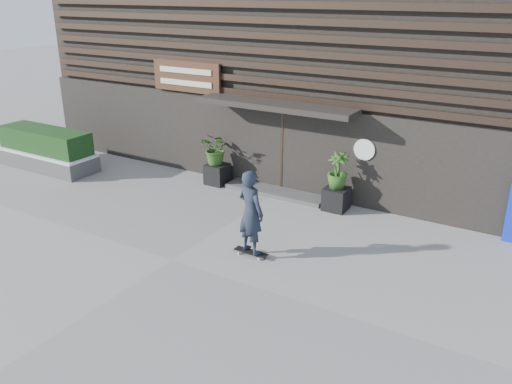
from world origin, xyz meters
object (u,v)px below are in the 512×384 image
Objects in this scene: raised_bed at (48,160)px; skateboarder at (251,212)px; planter_pot_left at (217,174)px; planter_pot_right at (336,199)px.

raised_bed is 8.98m from skateboarder.
skateboarder is at bearing -11.13° from raised_bed.
planter_pot_left is at bearing 134.14° from skateboarder.
raised_bed is (-5.54, -1.61, -0.05)m from planter_pot_left.
planter_pot_right is 3.46m from skateboarder.
skateboarder reaches higher than raised_bed.
planter_pot_right is 0.17× the size of raised_bed.
planter_pot_left is 4.70m from skateboarder.
planter_pot_right is at bearing 9.75° from raised_bed.
planter_pot_left is 0.31× the size of skateboarder.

